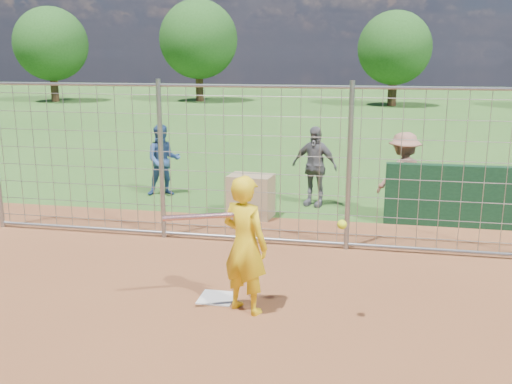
% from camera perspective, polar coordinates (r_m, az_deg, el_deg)
% --- Properties ---
extents(ground, '(100.00, 100.00, 0.00)m').
position_cam_1_polar(ground, '(7.43, -3.53, -9.99)').
color(ground, '#2D591E').
rests_on(ground, ground).
extents(home_plate, '(0.43, 0.43, 0.02)m').
position_cam_1_polar(home_plate, '(7.25, -3.94, -10.53)').
color(home_plate, silver).
rests_on(home_plate, ground).
extents(dugout_wall, '(2.60, 0.20, 1.10)m').
position_cam_1_polar(dugout_wall, '(10.59, 19.80, -0.42)').
color(dugout_wall, '#11381E').
rests_on(dugout_wall, ground).
extents(batter, '(0.71, 0.61, 1.65)m').
position_cam_1_polar(batter, '(6.63, -1.12, -5.30)').
color(batter, yellow).
rests_on(batter, ground).
extents(bystander_a, '(0.90, 0.81, 1.52)m').
position_cam_1_polar(bystander_a, '(12.36, -9.25, 3.16)').
color(bystander_a, navy).
rests_on(bystander_a, ground).
extents(bystander_b, '(1.01, 0.65, 1.60)m').
position_cam_1_polar(bystander_b, '(11.40, 5.85, 2.59)').
color(bystander_b, '#5A5A5F').
rests_on(bystander_b, ground).
extents(bystander_c, '(1.19, 1.05, 1.60)m').
position_cam_1_polar(bystander_c, '(10.82, 14.50, 1.60)').
color(bystander_c, '#986553').
rests_on(bystander_c, ground).
extents(equipment_bin, '(0.85, 0.63, 0.80)m').
position_cam_1_polar(equipment_bin, '(10.61, -0.51, -0.41)').
color(equipment_bin, tan).
rests_on(equipment_bin, ground).
extents(equipment_in_play, '(2.04, 0.40, 0.10)m').
position_cam_1_polar(equipment_in_play, '(6.36, -2.23, -2.64)').
color(equipment_in_play, silver).
rests_on(equipment_in_play, ground).
extents(backstop_fence, '(9.08, 0.08, 2.60)m').
position_cam_1_polar(backstop_fence, '(8.92, -0.39, 2.56)').
color(backstop_fence, gray).
rests_on(backstop_fence, ground).
extents(tree_line, '(44.66, 6.72, 6.48)m').
position_cam_1_polar(tree_line, '(34.74, 13.94, 14.49)').
color(tree_line, '#3F2B19').
rests_on(tree_line, ground).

